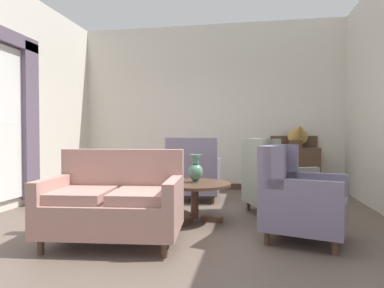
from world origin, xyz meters
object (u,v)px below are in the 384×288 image
settee (115,203)px  armchair_beside_settee (273,182)px  coffee_table (195,189)px  armchair_near_window (194,174)px  side_table (280,192)px  porcelain_vase (196,171)px  armchair_near_sideboard (298,199)px  gramophone (298,133)px  sideboard (295,167)px

settee → armchair_beside_settee: bearing=37.6°
coffee_table → armchair_near_window: size_ratio=0.87×
coffee_table → side_table: (1.07, 0.08, -0.01)m
side_table → armchair_beside_settee: bearing=95.2°
porcelain_vase → armchair_beside_settee: (1.01, 0.56, -0.20)m
armchair_near_sideboard → armchair_beside_settee: (-0.18, 1.16, 0.02)m
porcelain_vase → gramophone: 2.78m
armchair_beside_settee → armchair_near_window: size_ratio=1.00×
armchair_near_window → side_table: 1.81m
settee → coffee_table: bearing=50.1°
side_table → armchair_near_sideboard: bearing=-78.7°
coffee_table → armchair_beside_settee: bearing=30.5°
armchair_beside_settee → armchair_near_window: 1.45m
armchair_near_sideboard → armchair_near_window: armchair_near_window is taller
armchair_beside_settee → sideboard: size_ratio=0.97×
armchair_near_sideboard → sideboard: size_ratio=0.91×
settee → gramophone: size_ratio=2.54×
coffee_table → armchair_near_window: 1.35m
settee → armchair_near_sideboard: size_ratio=1.44×
armchair_near_window → porcelain_vase: bearing=99.0°
settee → armchair_near_sideboard: bearing=7.0°
porcelain_vase → settee: size_ratio=0.25×
armchair_near_window → coffee_table: bearing=98.4°
armchair_near_window → sideboard: bearing=-151.2°
coffee_table → armchair_beside_settee: size_ratio=0.87×
coffee_table → armchair_near_window: (-0.24, 1.33, 0.04)m
coffee_table → armchair_near_sideboard: 1.32m
porcelain_vase → settee: (-0.68, -1.02, -0.24)m
armchair_near_sideboard → armchair_beside_settee: size_ratio=0.94×
coffee_table → porcelain_vase: 0.24m
settee → armchair_near_sideboard: (1.86, 0.42, 0.03)m
armchair_beside_settee → sideboard: bearing=-38.7°
porcelain_vase → side_table: bearing=2.1°
side_table → gramophone: (0.51, 2.20, 0.75)m
armchair_near_sideboard → sideboard: (0.33, 2.94, 0.06)m
side_table → porcelain_vase: bearing=-177.9°
settee → side_table: (1.73, 1.06, -0.01)m
coffee_table → sideboard: bearing=57.3°
settee → sideboard: sideboard is taller
armchair_near_window → gramophone: 2.16m
armchair_beside_settee → armchair_near_window: (-1.26, 0.73, -0.00)m
armchair_near_sideboard → armchair_near_window: size_ratio=0.94×
armchair_beside_settee → porcelain_vase: bearing=96.3°
settee → sideboard: (2.19, 3.35, 0.09)m
armchair_near_sideboard → side_table: armchair_near_sideboard is taller
porcelain_vase → side_table: porcelain_vase is taller
settee → side_table: 2.03m
sideboard → side_table: bearing=-101.3°
sideboard → coffee_table: bearing=-122.7°
porcelain_vase → armchair_beside_settee: armchair_beside_settee is taller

